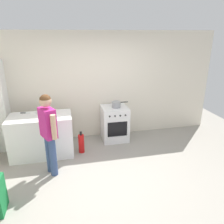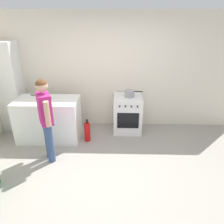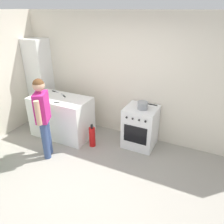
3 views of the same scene
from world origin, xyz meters
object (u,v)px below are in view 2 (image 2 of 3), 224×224
Objects in this scene: fire_extinguisher at (87,132)px; larder_cabinet at (10,87)px; knife_paring at (34,95)px; pot at (130,94)px; knife_carving at (54,103)px; person at (46,115)px; knife_utility at (48,97)px; oven_left at (127,114)px.

fire_extinguisher is 2.03m from larder_cabinet.
larder_cabinet is (-0.62, 0.23, 0.09)m from knife_paring.
knife_paring is at bearing -20.59° from larder_cabinet.
pot is 1.62m from knife_carving.
person is 0.78× the size of larder_cabinet.
larder_cabinet is at bearing 177.08° from pot.
fire_extinguisher is (0.84, -0.24, -0.69)m from knife_utility.
knife_utility is 0.14× the size of person.
knife_carving is 0.41m from knife_utility.
pot is 2.06m from knife_paring.
fire_extinguisher is at bearing -16.66° from knife_paring.
oven_left is at bearing 131.53° from pot.
oven_left is 1.01m from fire_extinguisher.
pot is at bearing 19.95° from knife_carving.
pot is 1.75m from knife_utility.
pot reaches higher than knife_carving.
fire_extinguisher is at bearing -153.79° from pot.
knife_carving is 0.93m from fire_extinguisher.
oven_left is 2.09m from knife_paring.
person is 1.14m from fire_extinguisher.
knife_paring is at bearing 139.89° from knife_carving.
fire_extinguisher is at bearing 9.92° from knife_carving.
oven_left is 1.70× the size of fire_extinguisher.
person reaches higher than knife_utility.
person is 3.11× the size of fire_extinguisher.
pot is 1.24× the size of knife_carving.
pot is 1.23m from fire_extinguisher.
knife_carving is 1.48× the size of knife_paring.
pot reaches higher than knife_utility.
knife_paring is at bearing -177.33° from pot.
pot is at bearing -2.92° from larder_cabinet.
knife_carving is 1.35m from larder_cabinet.
larder_cabinet reaches higher than pot.
knife_carving is 0.71m from knife_paring.
knife_utility is 0.45× the size of fire_extinguisher.
larder_cabinet is at bearing 149.33° from knife_carving.
larder_cabinet is at bearing 133.42° from person.
person is at bearing -132.71° from fire_extinguisher.
oven_left is 4.03× the size of knife_paring.
knife_carving and knife_utility have the same top height.
oven_left is 2.19× the size of pot.
oven_left is at bearing -2.20° from larder_cabinet.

